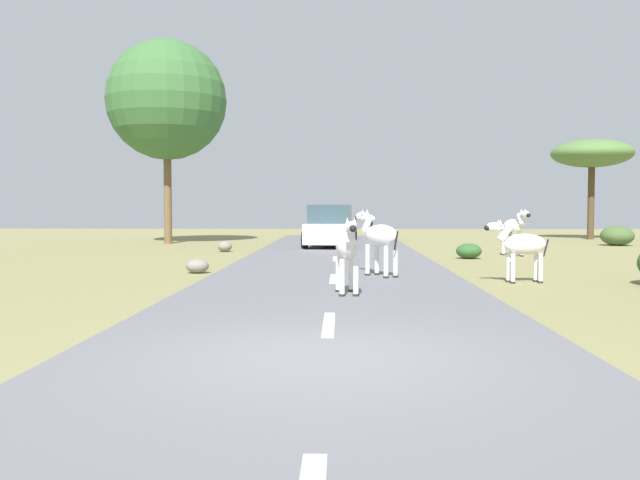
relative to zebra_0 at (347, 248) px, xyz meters
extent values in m
plane|color=olive|center=(-0.37, -5.23, -0.92)|extent=(90.00, 90.00, 0.00)
cube|color=slate|center=(-0.29, -5.23, -0.90)|extent=(6.00, 64.00, 0.05)
cube|color=silver|center=(-0.29, -3.23, -0.87)|extent=(0.16, 2.00, 0.01)
cube|color=silver|center=(-0.29, 2.77, -0.87)|extent=(0.16, 2.00, 0.01)
cube|color=silver|center=(-0.29, 8.77, -0.87)|extent=(0.16, 2.00, 0.01)
cube|color=silver|center=(-0.29, 14.77, -0.87)|extent=(0.16, 2.00, 0.01)
cube|color=silver|center=(-0.29, 20.77, -0.87)|extent=(0.16, 2.00, 0.01)
ellipsoid|color=silver|center=(-0.01, 0.09, 0.02)|extent=(0.51, 1.05, 0.48)
cylinder|color=silver|center=(-0.10, -0.26, -0.53)|extent=(0.11, 0.11, 0.69)
cylinder|color=#28231E|center=(-0.10, -0.26, -0.85)|extent=(0.13, 0.13, 0.05)
cylinder|color=silver|center=(0.15, -0.23, -0.53)|extent=(0.11, 0.11, 0.69)
cylinder|color=#28231E|center=(0.15, -0.23, -0.85)|extent=(0.13, 0.13, 0.05)
cylinder|color=silver|center=(-0.17, 0.40, -0.53)|extent=(0.11, 0.11, 0.69)
cylinder|color=#28231E|center=(-0.17, 0.40, -0.85)|extent=(0.13, 0.13, 0.05)
cylinder|color=silver|center=(0.08, 0.43, -0.53)|extent=(0.11, 0.11, 0.69)
cylinder|color=#28231E|center=(0.08, 0.43, -0.85)|extent=(0.13, 0.13, 0.05)
cylinder|color=silver|center=(0.04, -0.40, 0.27)|extent=(0.22, 0.38, 0.41)
cube|color=black|center=(0.04, -0.40, 0.35)|extent=(0.07, 0.34, 0.28)
ellipsoid|color=silver|center=(0.07, -0.63, 0.42)|extent=(0.23, 0.46, 0.22)
ellipsoid|color=black|center=(0.09, -0.81, 0.40)|extent=(0.14, 0.17, 0.13)
cone|color=silver|center=(-0.01, -0.53, 0.53)|extent=(0.09, 0.09, 0.13)
cone|color=silver|center=(0.12, -0.52, 0.53)|extent=(0.09, 0.09, 0.13)
cylinder|color=black|center=(-0.07, 0.59, -0.07)|extent=(0.05, 0.15, 0.41)
ellipsoid|color=silver|center=(5.85, 10.93, 0.08)|extent=(0.73, 1.21, 0.54)
cylinder|color=silver|center=(5.80, 10.53, -0.54)|extent=(0.14, 0.14, 0.77)
cylinder|color=#28231E|center=(5.80, 10.53, -0.90)|extent=(0.16, 0.16, 0.05)
cylinder|color=silver|center=(6.08, 10.61, -0.54)|extent=(0.14, 0.14, 0.77)
cylinder|color=#28231E|center=(6.08, 10.61, -0.90)|extent=(0.16, 0.16, 0.05)
cylinder|color=silver|center=(5.61, 11.25, -0.54)|extent=(0.14, 0.14, 0.77)
cylinder|color=#28231E|center=(5.61, 11.25, -0.90)|extent=(0.16, 0.16, 0.05)
cylinder|color=silver|center=(5.89, 11.33, -0.54)|extent=(0.14, 0.14, 0.77)
cylinder|color=#28231E|center=(5.89, 11.33, -0.90)|extent=(0.16, 0.16, 0.05)
cylinder|color=silver|center=(5.99, 10.40, 0.36)|extent=(0.30, 0.45, 0.46)
cube|color=black|center=(5.99, 10.40, 0.45)|extent=(0.14, 0.37, 0.31)
ellipsoid|color=silver|center=(6.06, 10.15, 0.53)|extent=(0.33, 0.53, 0.25)
ellipsoid|color=black|center=(6.11, 9.95, 0.51)|extent=(0.18, 0.20, 0.15)
cone|color=silver|center=(5.96, 10.25, 0.65)|extent=(0.11, 0.11, 0.14)
cone|color=silver|center=(6.10, 10.28, 0.65)|extent=(0.11, 0.11, 0.14)
cylinder|color=black|center=(5.70, 11.48, -0.02)|extent=(0.08, 0.17, 0.46)
ellipsoid|color=silver|center=(4.00, 2.56, -0.05)|extent=(1.03, 0.52, 0.47)
cylinder|color=silver|center=(3.67, 2.64, -0.59)|extent=(0.11, 0.11, 0.67)
cylinder|color=#28231E|center=(3.67, 2.64, -0.90)|extent=(0.13, 0.13, 0.04)
cylinder|color=silver|center=(3.70, 2.39, -0.59)|extent=(0.11, 0.11, 0.67)
cylinder|color=#28231E|center=(3.70, 2.39, -0.90)|extent=(0.13, 0.13, 0.04)
cylinder|color=silver|center=(4.30, 2.73, -0.59)|extent=(0.11, 0.11, 0.67)
cylinder|color=#28231E|center=(4.30, 2.73, -0.90)|extent=(0.13, 0.13, 0.04)
cylinder|color=silver|center=(4.34, 2.48, -0.59)|extent=(0.11, 0.11, 0.67)
cylinder|color=#28231E|center=(4.34, 2.48, -0.90)|extent=(0.13, 0.13, 0.04)
cylinder|color=silver|center=(3.53, 2.50, 0.19)|extent=(0.37, 0.23, 0.40)
cube|color=black|center=(3.53, 2.50, 0.27)|extent=(0.33, 0.08, 0.27)
ellipsoid|color=silver|center=(3.31, 2.46, 0.33)|extent=(0.45, 0.24, 0.21)
ellipsoid|color=black|center=(3.13, 2.44, 0.32)|extent=(0.17, 0.14, 0.13)
cone|color=silver|center=(3.40, 2.54, 0.44)|extent=(0.09, 0.09, 0.13)
cone|color=silver|center=(3.42, 2.42, 0.44)|extent=(0.09, 0.09, 0.13)
cylinder|color=black|center=(4.49, 2.63, -0.14)|extent=(0.14, 0.05, 0.40)
ellipsoid|color=silver|center=(0.84, 3.33, 0.10)|extent=(0.98, 1.16, 0.52)
cylinder|color=silver|center=(0.75, 3.71, -0.50)|extent=(0.15, 0.15, 0.75)
cylinder|color=#28231E|center=(0.75, 3.71, -0.85)|extent=(0.18, 0.18, 0.05)
cylinder|color=silver|center=(0.52, 3.55, -0.50)|extent=(0.15, 0.15, 0.75)
cylinder|color=#28231E|center=(0.52, 3.55, -0.85)|extent=(0.18, 0.18, 0.05)
cylinder|color=silver|center=(1.16, 3.11, -0.50)|extent=(0.15, 0.15, 0.75)
cylinder|color=#28231E|center=(1.16, 3.11, -0.85)|extent=(0.18, 0.18, 0.05)
cylinder|color=silver|center=(0.92, 2.95, -0.50)|extent=(0.15, 0.15, 0.75)
cylinder|color=#28231E|center=(0.92, 2.95, -0.85)|extent=(0.18, 0.18, 0.05)
cylinder|color=silver|center=(0.54, 3.77, 0.37)|extent=(0.39, 0.44, 0.44)
cube|color=black|center=(0.54, 3.77, 0.46)|extent=(0.24, 0.33, 0.31)
ellipsoid|color=silver|center=(0.40, 3.99, 0.53)|extent=(0.43, 0.51, 0.24)
ellipsoid|color=black|center=(0.29, 4.15, 0.52)|extent=(0.21, 0.22, 0.14)
cone|color=silver|center=(0.52, 3.92, 0.65)|extent=(0.13, 0.13, 0.14)
cone|color=silver|center=(0.41, 3.85, 0.65)|extent=(0.13, 0.13, 0.14)
cylinder|color=black|center=(1.15, 2.87, 0.00)|extent=(0.12, 0.15, 0.45)
cube|color=#476B38|center=(-0.51, 22.49, -0.29)|extent=(1.89, 4.24, 0.80)
cube|color=#334751|center=(-0.52, 22.29, 0.49)|extent=(1.69, 2.23, 0.76)
cube|color=black|center=(-0.47, 24.65, -0.57)|extent=(1.71, 0.20, 0.24)
cylinder|color=black|center=(0.42, 23.82, -0.53)|extent=(0.23, 0.68, 0.68)
cylinder|color=black|center=(-1.38, 23.86, -0.53)|extent=(0.23, 0.68, 0.68)
cylinder|color=black|center=(0.36, 21.12, -0.53)|extent=(0.23, 0.68, 0.68)
cylinder|color=black|center=(-1.44, 21.16, -0.53)|extent=(0.23, 0.68, 0.68)
cube|color=white|center=(-0.55, 15.32, -0.29)|extent=(2.12, 4.33, 0.80)
cube|color=#334751|center=(-0.57, 15.12, 0.49)|extent=(1.81, 2.32, 0.76)
cube|color=black|center=(-0.39, 17.47, -0.57)|extent=(1.72, 0.29, 0.24)
cylinder|color=black|center=(0.45, 16.59, -0.53)|extent=(0.27, 0.70, 0.68)
cylinder|color=black|center=(-1.35, 16.74, -0.53)|extent=(0.27, 0.70, 0.68)
cylinder|color=black|center=(0.24, 13.90, -0.53)|extent=(0.27, 0.70, 0.68)
cylinder|color=black|center=(-1.56, 14.04, -0.53)|extent=(0.27, 0.70, 0.68)
cylinder|color=#4C3823|center=(13.01, 23.17, 0.96)|extent=(0.34, 0.34, 3.78)
ellipsoid|color=#4C7038|center=(13.01, 23.17, 3.58)|extent=(4.14, 4.14, 1.45)
cylinder|color=brown|center=(-8.15, 18.41, 1.29)|extent=(0.36, 0.36, 4.43)
sphere|color=#386633|center=(-8.15, 18.41, 5.70)|extent=(5.50, 5.50, 5.50)
ellipsoid|color=#425B2D|center=(12.05, 17.37, -0.49)|extent=(1.45, 1.30, 0.87)
ellipsoid|color=#2D5628|center=(4.09, 9.62, -0.67)|extent=(0.84, 0.75, 0.50)
ellipsoid|color=gray|center=(-4.54, 12.82, -0.72)|extent=(0.54, 0.56, 0.40)
ellipsoid|color=gray|center=(-3.81, 4.50, -0.74)|extent=(0.59, 0.51, 0.37)
camera|label=1|loc=(-0.12, -12.63, 0.78)|focal=37.83mm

